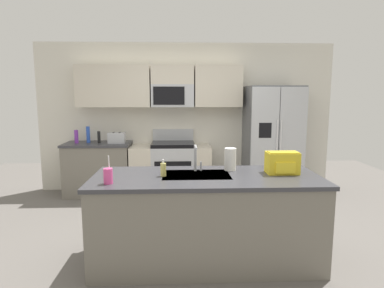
{
  "coord_description": "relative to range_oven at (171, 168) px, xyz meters",
  "views": [
    {
      "loc": [
        -0.14,
        -3.73,
        1.7
      ],
      "look_at": [
        0.04,
        0.6,
        1.05
      ],
      "focal_mm": 30.57,
      "sensor_mm": 36.0,
      "label": 1
    }
  ],
  "objects": [
    {
      "name": "back_counter",
      "position": [
        -1.24,
        -0.0,
        0.01
      ],
      "size": [
        1.11,
        0.63,
        0.9
      ],
      "color": "slate",
      "rests_on": "ground"
    },
    {
      "name": "soap_dispenser",
      "position": [
        -0.02,
        -2.35,
        0.53
      ],
      "size": [
        0.06,
        0.06,
        0.17
      ],
      "color": "#D8CC66",
      "rests_on": "island_counter"
    },
    {
      "name": "kitchen_wall_unit",
      "position": [
        0.13,
        0.28,
        1.03
      ],
      "size": [
        5.2,
        0.43,
        2.6
      ],
      "color": "silver",
      "rests_on": "ground"
    },
    {
      "name": "sink_faucet",
      "position": [
        0.32,
        -2.16,
        0.62
      ],
      "size": [
        0.08,
        0.21,
        0.28
      ],
      "color": "#B7BABF",
      "rests_on": "island_counter"
    },
    {
      "name": "bottle_blue",
      "position": [
        -1.4,
        0.03,
        0.59
      ],
      "size": [
        0.06,
        0.06,
        0.28
      ],
      "primitive_type": "cylinder",
      "color": "blue",
      "rests_on": "back_counter"
    },
    {
      "name": "toaster",
      "position": [
        -0.9,
        -0.05,
        0.55
      ],
      "size": [
        0.28,
        0.16,
        0.18
      ],
      "color": "#B7BABF",
      "rests_on": "back_counter"
    },
    {
      "name": "refrigerator",
      "position": [
        1.73,
        -0.07,
        0.48
      ],
      "size": [
        0.9,
        0.76,
        1.85
      ],
      "color": "#4C4F54",
      "rests_on": "ground"
    },
    {
      "name": "paper_towel_roll",
      "position": [
        0.69,
        -2.12,
        0.58
      ],
      "size": [
        0.12,
        0.12,
        0.24
      ],
      "primitive_type": "cylinder",
      "color": "white",
      "rests_on": "island_counter"
    },
    {
      "name": "pepper_mill",
      "position": [
        -1.21,
        -0.0,
        0.56
      ],
      "size": [
        0.05,
        0.05,
        0.2
      ],
      "primitive_type": "cylinder",
      "color": "black",
      "rests_on": "back_counter"
    },
    {
      "name": "bottle_purple",
      "position": [
        -1.58,
        -0.03,
        0.57
      ],
      "size": [
        0.06,
        0.06,
        0.22
      ],
      "primitive_type": "cylinder",
      "color": "purple",
      "rests_on": "back_counter"
    },
    {
      "name": "drink_cup_pink",
      "position": [
        -0.51,
        -2.61,
        0.53
      ],
      "size": [
        0.08,
        0.08,
        0.26
      ],
      "color": "#EA4C93",
      "rests_on": "island_counter"
    },
    {
      "name": "ground_plane",
      "position": [
        0.27,
        -1.8,
        -0.44
      ],
      "size": [
        9.0,
        9.0,
        0.0
      ],
      "primitive_type": "plane",
      "color": "#66605B",
      "rests_on": "ground"
    },
    {
      "name": "backpack",
      "position": [
        1.2,
        -2.29,
        0.57
      ],
      "size": [
        0.32,
        0.22,
        0.23
      ],
      "color": "yellow",
      "rests_on": "island_counter"
    },
    {
      "name": "island_counter",
      "position": [
        0.41,
        -2.35,
        0.01
      ],
      "size": [
        2.28,
        0.92,
        0.9
      ],
      "color": "slate",
      "rests_on": "ground"
    },
    {
      "name": "range_oven",
      "position": [
        0.0,
        0.0,
        0.0
      ],
      "size": [
        1.36,
        0.61,
        1.1
      ],
      "color": "#B7BABF",
      "rests_on": "ground"
    }
  ]
}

